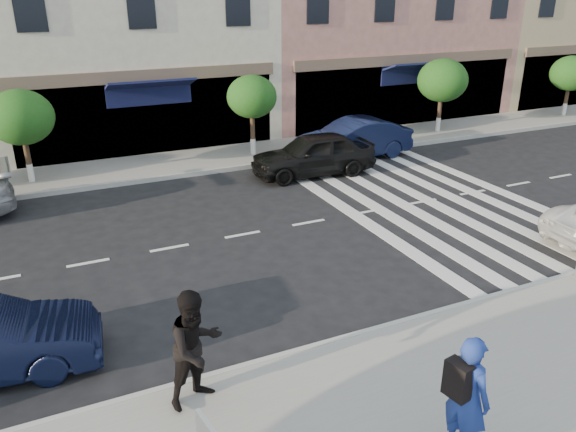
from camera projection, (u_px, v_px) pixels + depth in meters
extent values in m
plane|color=black|center=(309.00, 305.00, 11.82)|extent=(120.00, 120.00, 0.00)
cube|color=gray|center=(420.00, 417.00, 8.64)|extent=(60.00, 4.50, 0.15)
cube|color=gray|center=(177.00, 164.00, 21.02)|extent=(60.00, 3.00, 0.15)
cube|color=beige|center=(120.00, 5.00, 23.81)|extent=(11.00, 9.00, 11.00)
cylinder|color=#473323|center=(28.00, 158.00, 18.58)|extent=(0.18, 0.18, 1.60)
cylinder|color=silver|center=(31.00, 173.00, 18.77)|extent=(0.20, 0.20, 0.60)
ellipsoid|color=#224C15|center=(21.00, 117.00, 18.06)|extent=(2.10, 2.10, 1.79)
cylinder|color=#473323|center=(253.00, 132.00, 21.67)|extent=(0.18, 0.18, 1.71)
cylinder|color=silver|center=(253.00, 146.00, 21.88)|extent=(0.20, 0.20, 0.60)
ellipsoid|color=#224C15|center=(252.00, 97.00, 21.15)|extent=(1.90, 1.90, 1.62)
cylinder|color=#473323|center=(439.00, 113.00, 25.18)|extent=(0.18, 0.18, 1.65)
cylinder|color=silver|center=(438.00, 124.00, 25.38)|extent=(0.20, 0.20, 0.60)
ellipsoid|color=#224C15|center=(443.00, 80.00, 24.64)|extent=(2.20, 2.20, 1.87)
cylinder|color=#473323|center=(566.00, 100.00, 28.32)|extent=(0.18, 0.18, 1.54)
cylinder|color=silver|center=(564.00, 109.00, 28.49)|extent=(0.20, 0.20, 0.60)
ellipsoid|color=#224C15|center=(571.00, 73.00, 27.82)|extent=(2.00, 2.00, 1.70)
imported|color=navy|center=(467.00, 396.00, 7.57)|extent=(0.57, 0.76, 1.89)
imported|color=black|center=(196.00, 348.00, 8.56)|extent=(1.13, 1.00, 1.93)
imported|color=black|center=(313.00, 154.00, 19.76)|extent=(4.48, 1.99, 1.50)
imported|color=black|center=(353.00, 139.00, 21.70)|extent=(4.61, 1.68, 1.51)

